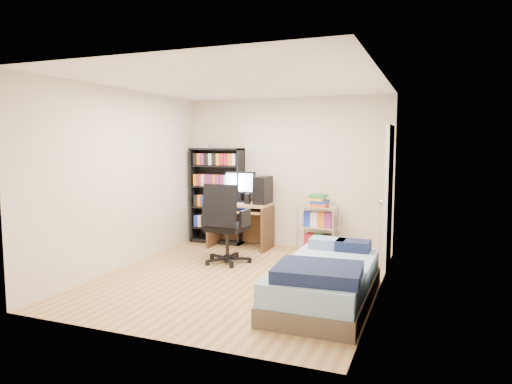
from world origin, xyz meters
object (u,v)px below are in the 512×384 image
at_px(media_shelf, 217,194).
at_px(computer_desk, 247,207).
at_px(bed, 325,281).
at_px(office_chair, 226,238).

relative_size(media_shelf, computer_desk, 1.36).
xyz_separation_m(media_shelf, computer_desk, (0.64, -0.17, -0.17)).
relative_size(computer_desk, bed, 0.66).
bearing_deg(office_chair, bed, -32.26).
distance_m(office_chair, bed, 2.06).
relative_size(office_chair, bed, 0.60).
distance_m(media_shelf, office_chair, 1.51).
xyz_separation_m(media_shelf, bed, (2.46, -2.35, -0.61)).
xyz_separation_m(computer_desk, office_chair, (0.10, -1.05, -0.31)).
distance_m(media_shelf, computer_desk, 0.68).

